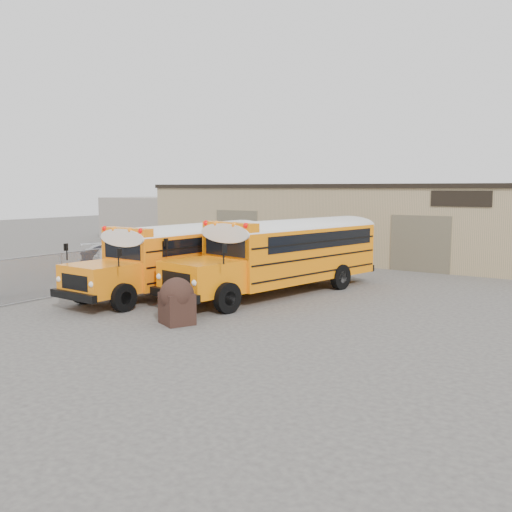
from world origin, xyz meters
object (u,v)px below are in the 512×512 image
Objects in this scene: car_white at (111,259)px; tarp_bundle at (177,300)px; school_bus_left at (265,241)px; school_bus_right at (371,240)px; car_dark at (130,258)px.

tarp_bundle is at bearing -98.77° from car_white.
school_bus_left is at bearing 108.39° from tarp_bundle.
car_dark is (-10.69, -6.37, -1.04)m from school_bus_right.
car_dark reaches higher than tarp_bundle.
school_bus_left is 6.62× the size of tarp_bundle.
car_dark is at bearing -149.22° from school_bus_right.
tarp_bundle is 11.82m from car_dark.
tarp_bundle is 12.28m from car_white.
school_bus_left reaches higher than car_dark.
car_white is at bearing 148.28° from tarp_bundle.
school_bus_left reaches higher than tarp_bundle.
tarp_bundle is 0.30× the size of car_white.
school_bus_right is 13.41m from tarp_bundle.
car_white is at bearing -148.64° from school_bus_left.
car_dark is at bearing 143.95° from tarp_bundle.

